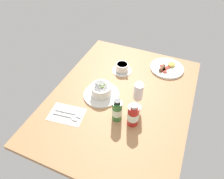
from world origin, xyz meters
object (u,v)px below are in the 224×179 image
at_px(porridge_bowl, 101,91).
at_px(creamer_jug, 139,86).
at_px(breakfast_plate, 167,68).
at_px(cutlery_setting, 67,114).
at_px(wine_glass, 138,93).
at_px(sauce_bottle_red, 133,115).
at_px(sauce_bottle_green, 117,111).
at_px(coffee_cup, 122,68).

relative_size(porridge_bowl, creamer_jug, 4.12).
xyz_separation_m(creamer_jug, breakfast_plate, (-0.27, 0.12, -0.02)).
bearing_deg(cutlery_setting, wine_glass, 120.88).
bearing_deg(wine_glass, sauce_bottle_red, 6.65).
relative_size(wine_glass, breakfast_plate, 0.76).
bearing_deg(wine_glass, sauce_bottle_green, -32.28).
bearing_deg(creamer_jug, wine_glass, 12.56).
relative_size(coffee_cup, breakfast_plate, 0.58).
bearing_deg(creamer_jug, porridge_bowl, -53.11).
relative_size(coffee_cup, creamer_jug, 2.56).
distance_m(cutlery_setting, creamer_jug, 0.48).
bearing_deg(porridge_bowl, breakfast_plate, 142.75).
bearing_deg(sauce_bottle_red, creamer_jug, -169.95).
relative_size(sauce_bottle_green, sauce_bottle_red, 0.98).
xyz_separation_m(porridge_bowl, cutlery_setting, (0.22, -0.11, -0.03)).
xyz_separation_m(coffee_cup, sauce_bottle_red, (0.40, 0.21, 0.04)).
bearing_deg(creamer_jug, cutlery_setting, -40.52).
relative_size(porridge_bowl, sauce_bottle_red, 1.48).
bearing_deg(coffee_cup, sauce_bottle_green, 16.98).
xyz_separation_m(creamer_jug, sauce_bottle_red, (0.28, 0.05, 0.04)).
xyz_separation_m(porridge_bowl, sauce_bottle_red, (0.13, 0.25, 0.03)).
xyz_separation_m(porridge_bowl, sauce_bottle_green, (0.13, 0.16, 0.03)).
height_order(porridge_bowl, coffee_cup, porridge_bowl).
distance_m(porridge_bowl, coffee_cup, 0.28).
bearing_deg(coffee_cup, sauce_bottle_red, 28.02).
relative_size(cutlery_setting, sauce_bottle_green, 1.46).
distance_m(cutlery_setting, wine_glass, 0.42).
relative_size(cutlery_setting, breakfast_plate, 0.91).
height_order(coffee_cup, breakfast_plate, coffee_cup).
height_order(wine_glass, breakfast_plate, wine_glass).
relative_size(creamer_jug, sauce_bottle_red, 0.36).
bearing_deg(cutlery_setting, sauce_bottle_red, 103.93).
distance_m(porridge_bowl, breakfast_plate, 0.53).
bearing_deg(cutlery_setting, breakfast_plate, 145.73).
height_order(cutlery_setting, breakfast_plate, breakfast_plate).
xyz_separation_m(creamer_jug, wine_glass, (0.16, 0.04, 0.09)).
relative_size(coffee_cup, wine_glass, 0.77).
distance_m(creamer_jug, breakfast_plate, 0.30).
distance_m(wine_glass, sauce_bottle_red, 0.13).
bearing_deg(sauce_bottle_green, creamer_jug, 171.55).
bearing_deg(creamer_jug, breakfast_plate, 155.75).
distance_m(cutlery_setting, sauce_bottle_red, 0.38).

